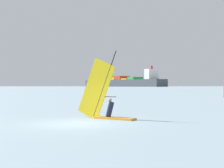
{
  "coord_description": "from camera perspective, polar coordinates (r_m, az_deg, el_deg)",
  "views": [
    {
      "loc": [
        -0.08,
        -17.91,
        2.02
      ],
      "look_at": [
        3.32,
        12.37,
        2.17
      ],
      "focal_mm": 53.81,
      "sensor_mm": 36.0,
      "label": 1
    }
  ],
  "objects": [
    {
      "name": "distant_headland",
      "position": [
        1562.84,
        11.22,
        0.18
      ],
      "size": [
        1167.51,
        590.39,
        28.35
      ],
      "primitive_type": "cube",
      "rotation": [
        0.0,
        0.0,
        -0.13
      ],
      "color": "#756B56",
      "rests_on": "ground_plane"
    },
    {
      "name": "windsurfer",
      "position": [
        20.55,
        -1.22,
        -3.11
      ],
      "size": [
        3.41,
        2.93,
        4.32
      ],
      "rotation": [
        0.0,
        0.0,
        5.59
      ],
      "color": "orange",
      "rests_on": "ground_plane"
    },
    {
      "name": "cargo_ship",
      "position": [
        681.37,
        1.72,
        0.36
      ],
      "size": [
        142.97,
        201.14,
        38.25
      ],
      "rotation": [
        0.0,
        0.0,
        2.14
      ],
      "color": "#3F444C",
      "rests_on": "ground_plane"
    },
    {
      "name": "ground_plane",
      "position": [
        18.03,
        -6.15,
        -6.72
      ],
      "size": [
        4000.0,
        4000.0,
        0.0
      ],
      "primitive_type": "plane",
      "color": "gray"
    }
  ]
}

